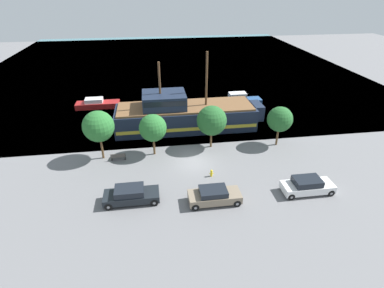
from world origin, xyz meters
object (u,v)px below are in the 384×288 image
moored_boat_dockside (239,100)px  bench_promenade_east (118,157)px  pirate_ship (184,115)px  parked_car_curb_front (131,195)px  parked_car_curb_mid (214,196)px  fire_hydrant (211,173)px  moored_boat_outer (97,104)px  parked_car_curb_rear (307,186)px

moored_boat_dockside → bench_promenade_east: size_ratio=4.20×
pirate_ship → parked_car_curb_front: pirate_ship is taller
bench_promenade_east → parked_car_curb_mid: bearing=-43.5°
fire_hydrant → bench_promenade_east: size_ratio=0.48×
bench_promenade_east → moored_boat_outer: bearing=104.9°
moored_boat_dockside → bench_promenade_east: 23.05m
pirate_ship → parked_car_curb_mid: (0.81, -15.95, -1.14)m
parked_car_curb_rear → fire_hydrant: size_ratio=6.29×
fire_hydrant → bench_promenade_east: (-9.66, 4.55, 0.02)m
parked_car_curb_rear → parked_car_curb_front: bearing=176.6°
moored_boat_outer → parked_car_curb_front: size_ratio=1.34×
moored_boat_outer → fire_hydrant: (14.05, -21.05, -0.17)m
parked_car_curb_mid → parked_car_curb_rear: 8.96m
moored_boat_dockside → moored_boat_outer: (-22.41, 2.12, -0.18)m
parked_car_curb_rear → bench_promenade_east: size_ratio=3.00×
pirate_ship → parked_car_curb_front: bearing=-114.0°
parked_car_curb_mid → bench_promenade_east: 12.51m
moored_boat_outer → parked_car_curb_rear: size_ratio=1.38×
moored_boat_dockside → parked_car_curb_mid: moored_boat_dockside is taller
parked_car_curb_front → fire_hydrant: size_ratio=6.48×
bench_promenade_east → parked_car_curb_front: bearing=-77.2°
moored_boat_outer → moored_boat_dockside: bearing=-5.4°
parked_car_curb_front → fire_hydrant: 8.48m
parked_car_curb_front → fire_hydrant: (7.97, 2.89, -0.34)m
pirate_ship → moored_boat_outer: bearing=144.1°
moored_boat_dockside → parked_car_curb_rear: bearing=-90.0°
pirate_ship → parked_car_curb_rear: pirate_ship is taller
parked_car_curb_mid → parked_car_curb_rear: parked_car_curb_rear is taller
pirate_ship → bench_promenade_east: size_ratio=12.29×
parked_car_curb_mid → bench_promenade_east: parked_car_curb_mid is taller
moored_boat_dockside → fire_hydrant: bearing=-113.8°
pirate_ship → moored_boat_dockside: bearing=35.8°
pirate_ship → moored_boat_dockside: 12.07m
moored_boat_dockside → parked_car_curb_front: moored_boat_dockside is taller
moored_boat_outer → parked_car_curb_rear: 33.53m
parked_car_curb_mid → bench_promenade_east: bearing=136.5°
moored_boat_dockside → parked_car_curb_rear: size_ratio=1.40×
pirate_ship → parked_car_curb_rear: size_ratio=4.09×
pirate_ship → parked_car_curb_mid: bearing=-87.1°
parked_car_curb_rear → moored_boat_dockside: bearing=90.0°
moored_boat_outer → fire_hydrant: 25.31m
moored_boat_outer → pirate_ship: bearing=-35.9°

